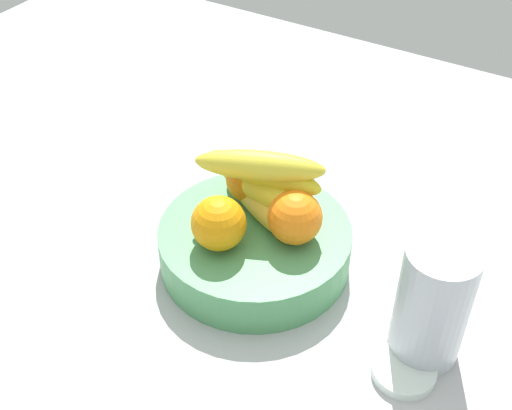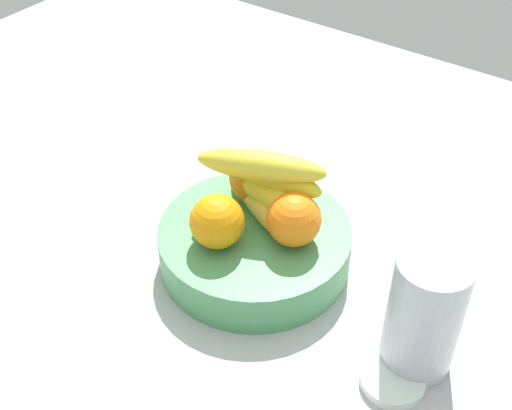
% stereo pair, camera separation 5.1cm
% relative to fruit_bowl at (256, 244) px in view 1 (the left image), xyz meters
% --- Properties ---
extents(ground_plane, '(1.80, 1.40, 0.03)m').
position_rel_fruit_bowl_xyz_m(ground_plane, '(-0.03, -0.00, -0.04)').
color(ground_plane, '#B2B4B5').
extents(fruit_bowl, '(0.26, 0.26, 0.06)m').
position_rel_fruit_bowl_xyz_m(fruit_bowl, '(0.00, 0.00, 0.00)').
color(fruit_bowl, '#4D975C').
rests_on(fruit_bowl, ground_plane).
extents(orange_front_left, '(0.07, 0.07, 0.07)m').
position_rel_fruit_bowl_xyz_m(orange_front_left, '(-0.02, -0.05, 0.07)').
color(orange_front_left, orange).
rests_on(orange_front_left, fruit_bowl).
extents(orange_front_right, '(0.07, 0.07, 0.07)m').
position_rel_fruit_bowl_xyz_m(orange_front_right, '(0.05, 0.01, 0.07)').
color(orange_front_right, orange).
rests_on(orange_front_right, fruit_bowl).
extents(orange_center, '(0.07, 0.07, 0.07)m').
position_rel_fruit_bowl_xyz_m(orange_center, '(-0.04, 0.05, 0.07)').
color(orange_center, orange).
rests_on(orange_center, fruit_bowl).
extents(banana_bunch, '(0.18, 0.12, 0.11)m').
position_rel_fruit_bowl_xyz_m(banana_bunch, '(-0.01, 0.03, 0.08)').
color(banana_bunch, yellow).
rests_on(banana_bunch, fruit_bowl).
extents(thermos_tumbler, '(0.08, 0.08, 0.16)m').
position_rel_fruit_bowl_xyz_m(thermos_tumbler, '(0.25, -0.03, 0.05)').
color(thermos_tumbler, '#B6BCC4').
rests_on(thermos_tumbler, ground_plane).
extents(jar_lid, '(0.08, 0.08, 0.01)m').
position_rel_fruit_bowl_xyz_m(jar_lid, '(0.25, -0.07, -0.02)').
color(jar_lid, white).
rests_on(jar_lid, ground_plane).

